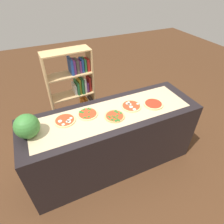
# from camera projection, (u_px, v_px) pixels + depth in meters

# --- Properties ---
(ground_plane) EXTENTS (12.00, 12.00, 0.00)m
(ground_plane) POSITION_uv_depth(u_px,v_px,m) (112.00, 161.00, 2.93)
(ground_plane) COLOR #4C2D19
(counter) EXTENTS (2.29, 0.75, 0.95)m
(counter) POSITION_uv_depth(u_px,v_px,m) (112.00, 140.00, 2.64)
(counter) COLOR black
(counter) RESTS_ON ground_plane
(parchment_paper) EXTENTS (2.01, 0.56, 0.00)m
(parchment_paper) POSITION_uv_depth(u_px,v_px,m) (112.00, 113.00, 2.34)
(parchment_paper) COLOR tan
(parchment_paper) RESTS_ON counter
(pizza_mozzarella_0) EXTENTS (0.25, 0.25, 0.02)m
(pizza_mozzarella_0) POSITION_uv_depth(u_px,v_px,m) (65.00, 120.00, 2.22)
(pizza_mozzarella_0) COLOR #E5C17F
(pizza_mozzarella_0) RESTS_ON parchment_paper
(pizza_spinach_1) EXTENTS (0.25, 0.25, 0.02)m
(pizza_spinach_1) POSITION_uv_depth(u_px,v_px,m) (88.00, 114.00, 2.32)
(pizza_spinach_1) COLOR #E5C17F
(pizza_spinach_1) RESTS_ON parchment_paper
(pizza_spinach_2) EXTENTS (0.25, 0.25, 0.02)m
(pizza_spinach_2) POSITION_uv_depth(u_px,v_px,m) (115.00, 116.00, 2.28)
(pizza_spinach_2) COLOR tan
(pizza_spinach_2) RESTS_ON parchment_paper
(pizza_mozzarella_3) EXTENTS (0.26, 0.26, 0.02)m
(pizza_mozzarella_3) POSITION_uv_depth(u_px,v_px,m) (131.00, 106.00, 2.45)
(pizza_mozzarella_3) COLOR #E5C17F
(pizza_mozzarella_3) RESTS_ON parchment_paper
(pizza_plain_4) EXTENTS (0.25, 0.25, 0.02)m
(pizza_plain_4) POSITION_uv_depth(u_px,v_px,m) (153.00, 104.00, 2.48)
(pizza_plain_4) COLOR #E5C17F
(pizza_plain_4) RESTS_ON parchment_paper
(watermelon) EXTENTS (0.27, 0.27, 0.27)m
(watermelon) POSITION_uv_depth(u_px,v_px,m) (27.00, 126.00, 1.96)
(watermelon) COLOR #387A33
(watermelon) RESTS_ON counter
(bookshelf) EXTENTS (0.72, 0.30, 1.46)m
(bookshelf) POSITION_uv_depth(u_px,v_px,m) (77.00, 93.00, 3.13)
(bookshelf) COLOR tan
(bookshelf) RESTS_ON ground_plane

